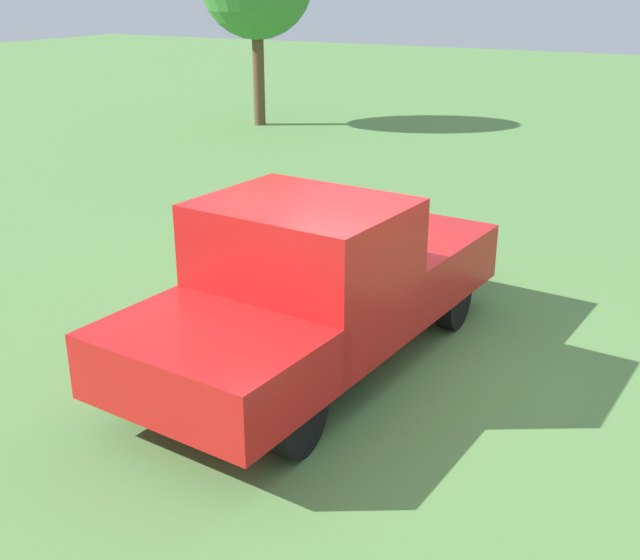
# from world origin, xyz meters

# --- Properties ---
(ground_plane) EXTENTS (80.00, 80.00, 0.00)m
(ground_plane) POSITION_xyz_m (0.00, 0.00, 0.00)
(ground_plane) COLOR #5B8C47
(pickup_truck) EXTENTS (4.98, 2.30, 1.79)m
(pickup_truck) POSITION_xyz_m (0.04, -0.44, 0.92)
(pickup_truck) COLOR black
(pickup_truck) RESTS_ON ground_plane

